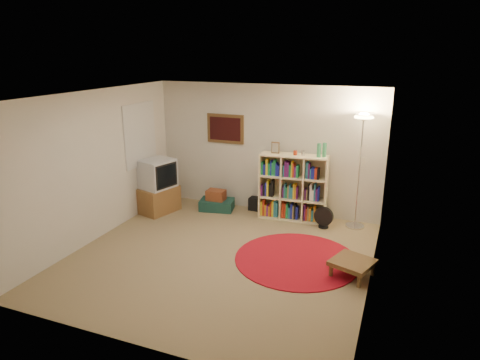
# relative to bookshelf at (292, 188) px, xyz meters

# --- Properties ---
(room) EXTENTS (4.54, 4.54, 2.54)m
(room) POSITION_rel_bookshelf_xyz_m (-0.68, -1.90, 0.65)
(room) COLOR #8A7450
(room) RESTS_ON ground
(bookshelf) EXTENTS (1.28, 0.44, 1.51)m
(bookshelf) POSITION_rel_bookshelf_xyz_m (0.00, 0.00, 0.00)
(bookshelf) COLOR #FFE9AA
(bookshelf) RESTS_ON ground
(floor_lamp) EXTENTS (0.48, 0.48, 2.09)m
(floor_lamp) POSITION_rel_bookshelf_xyz_m (1.19, 0.03, 1.12)
(floor_lamp) COLOR silver
(floor_lamp) RESTS_ON ground
(floor_fan) EXTENTS (0.36, 0.21, 0.40)m
(floor_fan) POSITION_rel_bookshelf_xyz_m (0.66, -0.22, -0.41)
(floor_fan) COLOR black
(floor_fan) RESTS_ON ground
(tv_stand) EXTENTS (0.69, 0.85, 1.07)m
(tv_stand) POSITION_rel_bookshelf_xyz_m (-2.55, -0.60, -0.09)
(tv_stand) COLOR brown
(tv_stand) RESTS_ON ground
(suitcase) EXTENTS (0.73, 0.55, 0.21)m
(suitcase) POSITION_rel_bookshelf_xyz_m (-1.52, -0.08, -0.50)
(suitcase) COLOR #153A34
(suitcase) RESTS_ON ground
(wicker_basket) EXTENTS (0.36, 0.26, 0.20)m
(wicker_basket) POSITION_rel_bookshelf_xyz_m (-1.53, -0.10, -0.29)
(wicker_basket) COLOR brown
(wicker_basket) RESTS_ON suitcase
(duffel_bag) EXTENTS (0.38, 0.32, 0.26)m
(duffel_bag) POSITION_rel_bookshelf_xyz_m (-0.73, 0.24, -0.48)
(duffel_bag) COLOR black
(duffel_bag) RESTS_ON ground
(paper_towel) EXTENTS (0.15, 0.15, 0.24)m
(paper_towel) POSITION_rel_bookshelf_xyz_m (-0.44, 0.04, -0.49)
(paper_towel) COLOR white
(paper_towel) RESTS_ON ground
(red_rug) EXTENTS (1.91, 1.91, 0.02)m
(red_rug) POSITION_rel_bookshelf_xyz_m (0.52, -1.61, -0.60)
(red_rug) COLOR maroon
(red_rug) RESTS_ON ground
(side_table) EXTENTS (0.69, 0.69, 0.25)m
(side_table) POSITION_rel_bookshelf_xyz_m (1.37, -1.81, -0.40)
(side_table) COLOR #4F351B
(side_table) RESTS_ON ground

